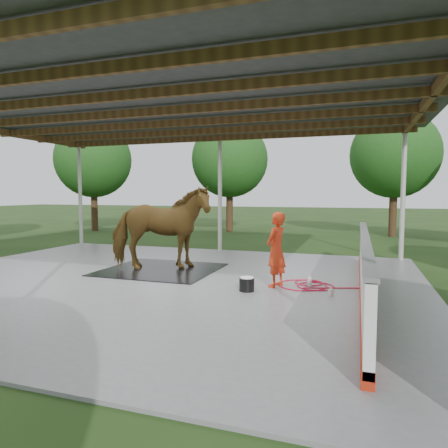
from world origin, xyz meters
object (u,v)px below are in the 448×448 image
(handler, at_px, (276,250))
(wash_bucket, at_px, (247,284))
(dasher_board, at_px, (364,268))
(horse, at_px, (160,228))

(handler, bearing_deg, wash_bucket, -21.41)
(dasher_board, relative_size, horse, 3.15)
(horse, distance_m, wash_bucket, 3.21)
(dasher_board, distance_m, handler, 1.79)
(handler, relative_size, wash_bucket, 5.20)
(dasher_board, bearing_deg, handler, 174.65)
(handler, bearing_deg, dasher_board, 102.79)
(dasher_board, xyz_separation_m, wash_bucket, (-2.24, -0.42, -0.40))
(horse, xyz_separation_m, handler, (3.18, -0.87, -0.30))
(wash_bucket, bearing_deg, handler, 50.46)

